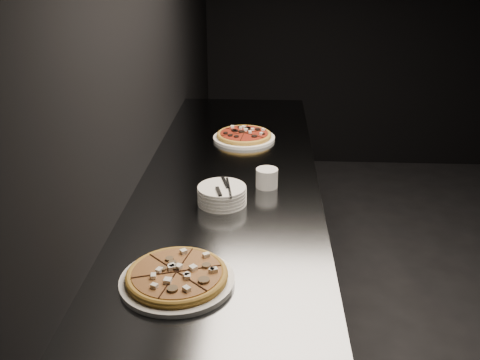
# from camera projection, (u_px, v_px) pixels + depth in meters

# --- Properties ---
(wall_left) EXTENTS (0.02, 5.00, 2.80)m
(wall_left) POSITION_uv_depth(u_px,v_px,m) (134.00, 61.00, 2.08)
(wall_left) COLOR black
(wall_left) RESTS_ON floor
(counter) EXTENTS (0.74, 2.44, 0.92)m
(counter) POSITION_uv_depth(u_px,v_px,m) (230.00, 268.00, 2.44)
(counter) COLOR #585B5F
(counter) RESTS_ON floor
(pizza_mushroom) EXTENTS (0.37, 0.37, 0.04)m
(pizza_mushroom) POSITION_uv_depth(u_px,v_px,m) (177.00, 277.00, 1.54)
(pizza_mushroom) COLOR white
(pizza_mushroom) RESTS_ON counter
(pizza_tomato) EXTENTS (0.36, 0.36, 0.04)m
(pizza_tomato) POSITION_uv_depth(u_px,v_px,m) (244.00, 136.00, 2.67)
(pizza_tomato) COLOR white
(pizza_tomato) RESTS_ON counter
(plate_stack) EXTENTS (0.18, 0.18, 0.07)m
(plate_stack) POSITION_uv_depth(u_px,v_px,m) (222.00, 195.00, 2.01)
(plate_stack) COLOR white
(plate_stack) RESTS_ON counter
(cutlery) EXTENTS (0.06, 0.20, 0.01)m
(cutlery) POSITION_uv_depth(u_px,v_px,m) (223.00, 188.00, 1.98)
(cutlery) COLOR #B9BAC0
(cutlery) RESTS_ON plate_stack
(ramekin) EXTENTS (0.09, 0.09, 0.08)m
(ramekin) POSITION_uv_depth(u_px,v_px,m) (267.00, 177.00, 2.14)
(ramekin) COLOR silver
(ramekin) RESTS_ON counter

